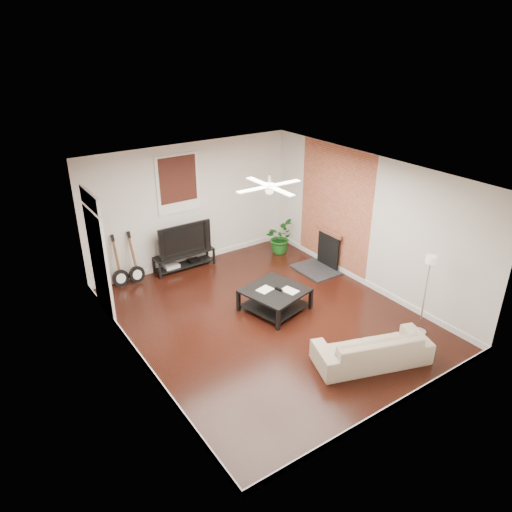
{
  "coord_description": "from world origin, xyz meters",
  "views": [
    {
      "loc": [
        -4.52,
        -6.28,
        4.98
      ],
      "look_at": [
        0.0,
        0.4,
        1.15
      ],
      "focal_mm": 33.61,
      "sensor_mm": 36.0,
      "label": 1
    }
  ],
  "objects": [
    {
      "name": "guitar_left",
      "position": [
        -1.88,
        2.75,
        0.58
      ],
      "size": [
        0.37,
        0.27,
        1.16
      ],
      "primitive_type": null,
      "rotation": [
        0.0,
        0.0,
        0.04
      ],
      "color": "black",
      "rests_on": "floor"
    },
    {
      "name": "potted_plant",
      "position": [
        1.96,
        2.29,
        0.39
      ],
      "size": [
        0.92,
        0.93,
        0.78
      ],
      "primitive_type": "imported",
      "rotation": [
        0.0,
        0.0,
        0.89
      ],
      "color": "#185619",
      "rests_on": "floor"
    },
    {
      "name": "window_back",
      "position": [
        -0.3,
        2.97,
        1.95
      ],
      "size": [
        1.0,
        0.06,
        1.3
      ],
      "primitive_type": "cube",
      "color": "black",
      "rests_on": "wall_back"
    },
    {
      "name": "tv_stand",
      "position": [
        -0.36,
        2.78,
        0.2
      ],
      "size": [
        1.4,
        0.37,
        0.39
      ],
      "primitive_type": "cube",
      "color": "black",
      "rests_on": "floor"
    },
    {
      "name": "room",
      "position": [
        0.0,
        0.0,
        1.4
      ],
      "size": [
        5.01,
        6.01,
        2.81
      ],
      "color": "black",
      "rests_on": "ground"
    },
    {
      "name": "tv",
      "position": [
        -0.36,
        2.8,
        0.75
      ],
      "size": [
        1.25,
        0.16,
        0.72
      ],
      "primitive_type": "imported",
      "color": "black",
      "rests_on": "tv_stand"
    },
    {
      "name": "guitar_right",
      "position": [
        -1.53,
        2.72,
        0.58
      ],
      "size": [
        0.39,
        0.3,
        1.16
      ],
      "primitive_type": null,
      "rotation": [
        0.0,
        0.0,
        0.15
      ],
      "color": "black",
      "rests_on": "floor"
    },
    {
      "name": "sofa",
      "position": [
        0.65,
        -2.03,
        0.28
      ],
      "size": [
        2.02,
        1.3,
        0.55
      ],
      "primitive_type": "imported",
      "rotation": [
        0.0,
        0.0,
        2.81
      ],
      "color": "tan",
      "rests_on": "floor"
    },
    {
      "name": "fireplace",
      "position": [
        2.2,
        1.0,
        0.46
      ],
      "size": [
        0.8,
        1.1,
        0.92
      ],
      "primitive_type": "cube",
      "color": "black",
      "rests_on": "floor"
    },
    {
      "name": "door_left",
      "position": [
        -2.46,
        1.9,
        1.25
      ],
      "size": [
        0.08,
        1.0,
        2.5
      ],
      "primitive_type": "cube",
      "color": "white",
      "rests_on": "wall_left"
    },
    {
      "name": "ceiling_fan",
      "position": [
        0.0,
        0.0,
        2.6
      ],
      "size": [
        1.24,
        1.24,
        0.32
      ],
      "primitive_type": null,
      "color": "white",
      "rests_on": "ceiling"
    },
    {
      "name": "brick_accent",
      "position": [
        2.49,
        1.0,
        1.4
      ],
      "size": [
        0.02,
        2.2,
        2.8
      ],
      "primitive_type": "cube",
      "color": "#AF5C38",
      "rests_on": "floor"
    },
    {
      "name": "floor_lamp",
      "position": [
        2.0,
        -1.93,
        0.77
      ],
      "size": [
        0.32,
        0.32,
        1.54
      ],
      "primitive_type": null,
      "rotation": [
        0.0,
        0.0,
        -0.33
      ],
      "color": "silver",
      "rests_on": "floor"
    },
    {
      "name": "coffee_table",
      "position": [
        0.29,
        0.17,
        0.22
      ],
      "size": [
        1.29,
        1.29,
        0.45
      ],
      "primitive_type": "cube",
      "rotation": [
        0.0,
        0.0,
        0.24
      ],
      "color": "black",
      "rests_on": "floor"
    }
  ]
}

